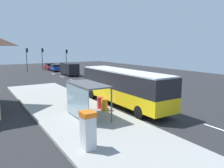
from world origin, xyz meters
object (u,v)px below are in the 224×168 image
(sedan_far, at_px, (50,66))
(bus, at_px, (123,86))
(sedan_near, at_px, (55,68))
(white_van, at_px, (70,68))
(recycling_bin_orange, at_px, (104,105))
(ticket_machine, at_px, (88,130))
(recycling_bin_red, at_px, (100,103))
(traffic_light_far_side, at_px, (27,56))
(traffic_light_median, at_px, (42,56))
(traffic_light_near_side, at_px, (67,56))
(bus_shelter, at_px, (84,92))

(sedan_far, bearing_deg, bus, -96.37)
(bus, xyz_separation_m, sedan_near, (4.01, 31.79, -1.05))
(white_van, height_order, recycling_bin_orange, white_van)
(ticket_machine, distance_m, recycling_bin_orange, 6.90)
(recycling_bin_red, xyz_separation_m, traffic_light_far_side, (1.10, 34.32, 2.72))
(bus, height_order, traffic_light_far_side, traffic_light_far_side)
(traffic_light_far_side, bearing_deg, traffic_light_median, 12.87)
(traffic_light_far_side, height_order, traffic_light_median, traffic_light_far_side)
(sedan_near, relative_size, recycling_bin_red, 4.71)
(ticket_machine, xyz_separation_m, traffic_light_far_side, (5.23, 40.52, 2.20))
(sedan_far, distance_m, recycling_bin_red, 36.76)
(ticket_machine, relative_size, traffic_light_median, 0.38)
(sedan_near, bearing_deg, traffic_light_near_side, 24.62)
(recycling_bin_red, relative_size, traffic_light_near_side, 0.20)
(white_van, distance_m, traffic_light_median, 12.10)
(ticket_machine, xyz_separation_m, recycling_bin_orange, (4.13, 5.50, -0.52))
(traffic_light_median, distance_m, bus_shelter, 37.34)
(ticket_machine, relative_size, recycling_bin_orange, 2.04)
(white_van, xyz_separation_m, recycling_bin_orange, (-6.40, -24.03, -0.69))
(traffic_light_near_side, xyz_separation_m, traffic_light_far_side, (-8.60, 0.80, 0.21))
(recycling_bin_orange, height_order, recycling_bin_red, same)
(sedan_near, relative_size, traffic_light_far_side, 0.88)
(sedan_near, height_order, traffic_light_median, traffic_light_median)
(sedan_far, xyz_separation_m, traffic_light_far_side, (-5.40, -1.86, 2.58))
(bus, xyz_separation_m, white_van, (3.91, 23.07, -0.50))
(sedan_near, xyz_separation_m, bus_shelter, (-8.71, -33.62, 1.31))
(ticket_machine, bearing_deg, bus, 44.28)
(white_van, bearing_deg, traffic_light_near_side, 72.04)
(traffic_light_far_side, bearing_deg, bus_shelter, -95.27)
(bus, xyz_separation_m, recycling_bin_orange, (-2.49, -0.96, -1.19))
(white_van, height_order, sedan_near, white_van)
(ticket_machine, bearing_deg, traffic_light_median, 78.07)
(recycling_bin_red, height_order, traffic_light_median, traffic_light_median)
(white_van, bearing_deg, bus, -99.63)
(bus_shelter, bearing_deg, ticket_machine, -112.55)
(sedan_near, xyz_separation_m, traffic_light_far_side, (-5.40, 2.27, 2.58))
(white_van, relative_size, traffic_light_near_side, 1.12)
(white_van, height_order, bus_shelter, bus_shelter)
(white_van, xyz_separation_m, sedan_far, (0.10, 12.85, -0.55))
(sedan_near, bearing_deg, traffic_light_far_side, 157.20)
(ticket_machine, distance_m, traffic_light_near_side, 42.10)
(white_van, height_order, traffic_light_far_side, traffic_light_far_side)
(sedan_near, height_order, sedan_far, same)
(ticket_machine, height_order, traffic_light_median, traffic_light_median)
(bus, height_order, recycling_bin_red, bus)
(recycling_bin_orange, bearing_deg, recycling_bin_red, 90.00)
(sedan_far, relative_size, traffic_light_near_side, 0.93)
(ticket_machine, xyz_separation_m, recycling_bin_red, (4.13, 6.20, -0.52))
(traffic_light_far_side, bearing_deg, white_van, -64.25)
(recycling_bin_orange, xyz_separation_m, recycling_bin_red, (0.00, 0.70, 0.00))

